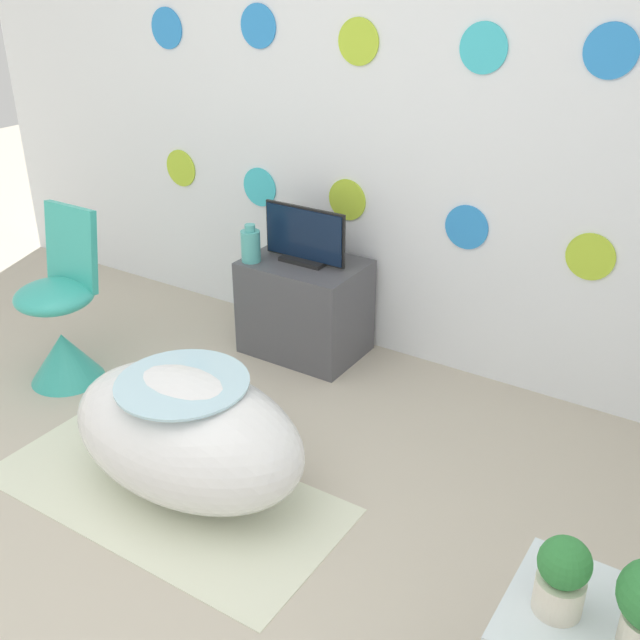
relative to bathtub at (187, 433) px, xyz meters
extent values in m
cube|color=white|center=(-0.10, 1.40, 1.06)|extent=(5.02, 0.04, 2.60)
cylinder|color=#B2D633|center=(-1.22, 1.38, 0.52)|extent=(0.21, 0.01, 0.21)
cylinder|color=#3DC6D6|center=(-0.67, 1.38, 0.49)|extent=(0.21, 0.01, 0.21)
cylinder|color=#B2D633|center=(-0.13, 1.38, 0.52)|extent=(0.21, 0.01, 0.21)
cylinder|color=#2D8CE0|center=(0.49, 1.38, 0.49)|extent=(0.21, 0.01, 0.21)
cylinder|color=#B2D633|center=(1.05, 1.38, 0.47)|extent=(0.21, 0.01, 0.21)
cylinder|color=#2D8CE0|center=(-1.24, 1.38, 1.25)|extent=(0.21, 0.01, 0.21)
cylinder|color=#2D8CE0|center=(-0.64, 1.38, 1.29)|extent=(0.21, 0.01, 0.21)
cylinder|color=#B2D633|center=(-0.09, 1.38, 1.25)|extent=(0.21, 0.01, 0.21)
cylinder|color=#3DC6D6|center=(0.50, 1.38, 1.26)|extent=(0.21, 0.01, 0.21)
cylinder|color=#2D8CE0|center=(0.99, 1.38, 1.28)|extent=(0.21, 0.01, 0.21)
cube|color=silver|center=(-0.06, -0.09, -0.24)|extent=(1.40, 0.66, 0.01)
ellipsoid|color=white|center=(0.00, 0.00, 0.00)|extent=(0.99, 0.60, 0.48)
cylinder|color=#B2DBEA|center=(0.00, 0.00, 0.22)|extent=(0.49, 0.49, 0.01)
cone|color=#38B2A3|center=(-1.04, 0.29, -0.12)|extent=(0.34, 0.34, 0.24)
ellipsoid|color=#38B2A3|center=(-1.04, 0.29, 0.20)|extent=(0.36, 0.36, 0.13)
cube|color=#38B2A3|center=(-1.04, 0.42, 0.39)|extent=(0.31, 0.09, 0.39)
cube|color=#4C4C51|center=(-0.23, 1.15, 0.00)|extent=(0.58, 0.42, 0.49)
cube|color=white|center=(-0.23, 0.94, 0.09)|extent=(0.49, 0.01, 0.14)
cube|color=black|center=(-0.23, 1.15, 0.26)|extent=(0.23, 0.12, 0.02)
cube|color=black|center=(-0.23, 1.15, 0.39)|extent=(0.45, 0.01, 0.27)
cube|color=#0F1E38|center=(-0.23, 1.14, 0.39)|extent=(0.43, 0.01, 0.25)
cylinder|color=#51B2AD|center=(-0.46, 1.01, 0.32)|extent=(0.10, 0.10, 0.15)
cylinder|color=#51B2AD|center=(-0.46, 1.01, 0.42)|extent=(0.05, 0.05, 0.03)
cube|color=silver|center=(1.54, -0.27, 0.20)|extent=(0.43, 0.39, 0.02)
cylinder|color=silver|center=(1.35, -0.10, -0.03)|extent=(0.03, 0.03, 0.43)
cylinder|color=beige|center=(1.44, -0.28, 0.26)|extent=(0.12, 0.12, 0.09)
sphere|color=#2D7A38|center=(1.44, -0.28, 0.36)|extent=(0.13, 0.13, 0.13)
camera|label=1|loc=(1.66, -1.68, 1.63)|focal=42.00mm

